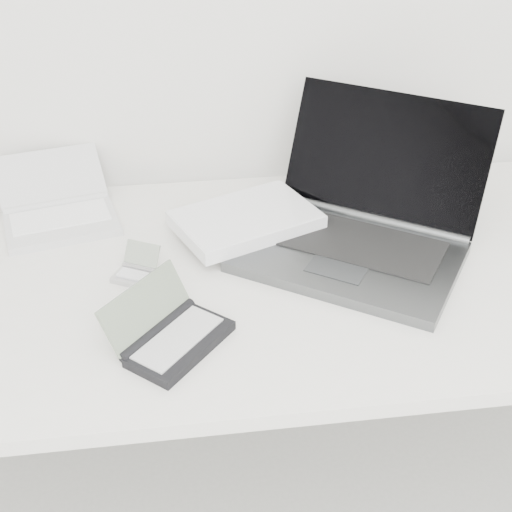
{
  "coord_description": "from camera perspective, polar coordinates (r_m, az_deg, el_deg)",
  "views": [
    {
      "loc": [
        -0.18,
        0.38,
        1.55
      ],
      "look_at": [
        -0.03,
        1.51,
        0.79
      ],
      "focal_mm": 50.0,
      "sensor_mm": 36.0,
      "label": 1
    }
  ],
  "objects": [
    {
      "name": "palmtop_charcoal",
      "position": [
        1.26,
        -6.86,
        -6.22
      ],
      "size": [
        0.24,
        0.24,
        0.1
      ],
      "rotation": [
        0.0,
        0.0,
        0.85
      ],
      "color": "black",
      "rests_on": "desk"
    },
    {
      "name": "pda_silver",
      "position": [
        1.44,
        -9.62,
        -1.17
      ],
      "size": [
        0.1,
        0.11,
        0.05
      ],
      "rotation": [
        0.0,
        0.0,
        -0.49
      ],
      "color": "#BCBCC1",
      "rests_on": "desk"
    },
    {
      "name": "laptop_large",
      "position": [
        1.51,
        5.79,
        2.52
      ],
      "size": [
        0.7,
        0.59,
        0.27
      ],
      "rotation": [
        0.0,
        0.0,
        -0.59
      ],
      "color": "#505355",
      "rests_on": "desk"
    },
    {
      "name": "netbook_open_white",
      "position": [
        1.66,
        -15.54,
        3.59
      ],
      "size": [
        0.3,
        0.34,
        0.1
      ],
      "rotation": [
        0.0,
        0.0,
        0.23
      ],
      "color": "silver",
      "rests_on": "desk"
    },
    {
      "name": "desk",
      "position": [
        1.47,
        0.95,
        -2.51
      ],
      "size": [
        1.6,
        0.8,
        0.73
      ],
      "color": "white",
      "rests_on": "ground"
    }
  ]
}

